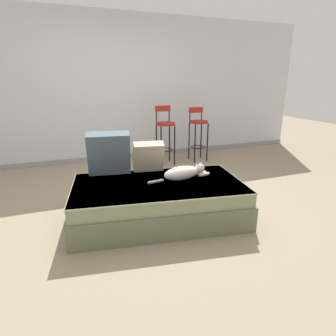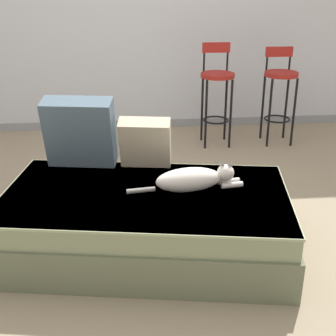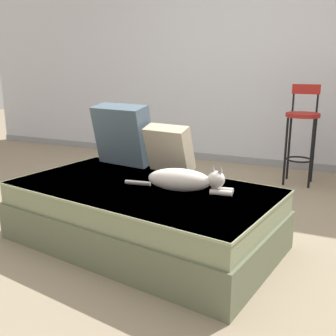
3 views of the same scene
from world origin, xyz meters
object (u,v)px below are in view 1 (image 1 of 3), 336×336
at_px(bar_stool_near_window, 165,130).
at_px(throw_pillow_middle, 148,157).
at_px(bar_stool_by_doorway, 198,128).
at_px(couch, 158,200).
at_px(cat, 184,173).
at_px(throw_pillow_corner, 109,153).

bearing_deg(bar_stool_near_window, throw_pillow_middle, -116.70).
relative_size(throw_pillow_middle, bar_stool_by_doorway, 0.39).
xyz_separation_m(couch, cat, (0.30, 0.01, 0.28)).
distance_m(cat, bar_stool_by_doorway, 2.29).
xyz_separation_m(couch, bar_stool_by_doorway, (1.47, 1.98, 0.39)).
xyz_separation_m(throw_pillow_middle, bar_stool_by_doorway, (1.45, 1.58, 0.00)).
bearing_deg(cat, couch, -177.52).
height_order(throw_pillow_middle, bar_stool_by_doorway, bar_stool_by_doorway).
bearing_deg(couch, bar_stool_by_doorway, 53.53).
height_order(cat, bar_stool_near_window, bar_stool_near_window).
height_order(throw_pillow_corner, cat, throw_pillow_corner).
bearing_deg(bar_stool_by_doorway, throw_pillow_middle, -132.55).
xyz_separation_m(throw_pillow_corner, throw_pillow_middle, (0.45, -0.07, -0.06)).
distance_m(throw_pillow_corner, bar_stool_by_doorway, 2.42).
xyz_separation_m(throw_pillow_corner, cat, (0.73, -0.47, -0.18)).
bearing_deg(couch, throw_pillow_corner, 131.77).
xyz_separation_m(couch, bar_stool_near_window, (0.81, 1.98, 0.40)).
distance_m(cat, bar_stool_near_window, 2.04).
height_order(couch, cat, cat).
relative_size(couch, cat, 2.61).
height_order(throw_pillow_corner, bar_stool_near_window, bar_stool_near_window).
relative_size(couch, throw_pillow_middle, 5.13).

